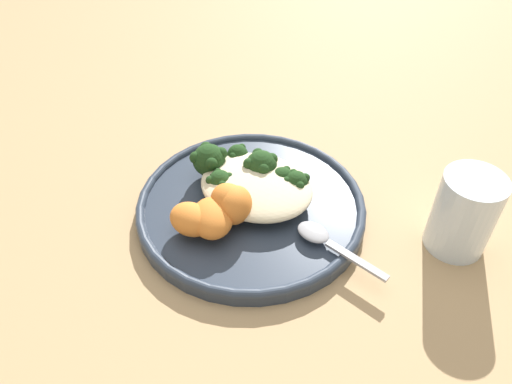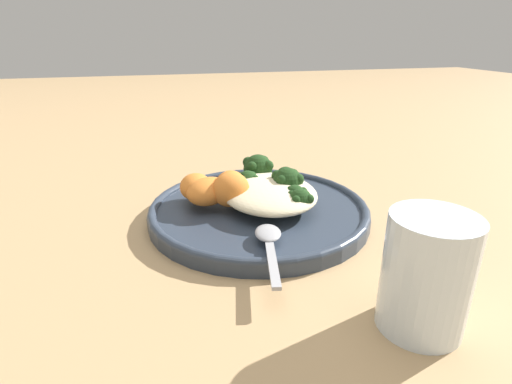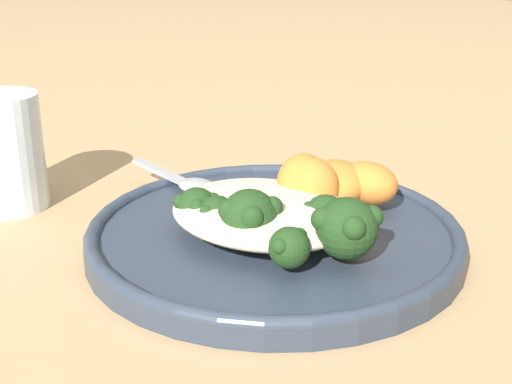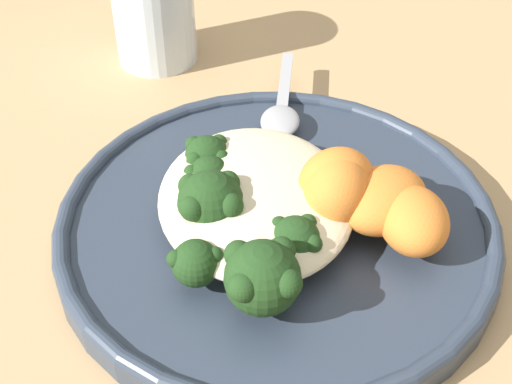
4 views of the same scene
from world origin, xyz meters
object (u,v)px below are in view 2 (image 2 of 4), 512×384
at_px(sweet_potato_chunk_0, 196,187).
at_px(broccoli_stalk_3, 277,184).
at_px(broccoli_stalk_1, 282,198).
at_px(broccoli_stalk_2, 284,185).
at_px(sweet_potato_chunk_2, 208,191).
at_px(water_glass, 426,274).
at_px(plate, 259,210).
at_px(broccoli_stalk_4, 258,172).
at_px(quinoa_mound, 267,193).
at_px(spoon, 269,239).
at_px(sweet_potato_chunk_1, 231,189).
at_px(sweet_potato_chunk_3, 230,188).
at_px(broccoli_stalk_5, 248,184).
at_px(broccoli_stalk_0, 287,201).

bearing_deg(sweet_potato_chunk_0, broccoli_stalk_3, 88.41).
distance_m(broccoli_stalk_1, broccoli_stalk_2, 0.03).
xyz_separation_m(broccoli_stalk_1, broccoli_stalk_2, (-0.03, 0.01, 0.01)).
height_order(sweet_potato_chunk_2, water_glass, water_glass).
distance_m(plate, broccoli_stalk_4, 0.08).
xyz_separation_m(quinoa_mound, spoon, (0.11, -0.03, -0.01)).
distance_m(broccoli_stalk_3, sweet_potato_chunk_1, 0.08).
xyz_separation_m(sweet_potato_chunk_0, water_glass, (0.28, 0.15, 0.01)).
relative_size(broccoli_stalk_1, broccoli_stalk_2, 0.90).
distance_m(sweet_potato_chunk_2, spoon, 0.13).
height_order(broccoli_stalk_3, sweet_potato_chunk_3, sweet_potato_chunk_3).
height_order(plate, broccoli_stalk_5, broccoli_stalk_5).
relative_size(broccoli_stalk_0, broccoli_stalk_5, 1.13).
bearing_deg(sweet_potato_chunk_0, broccoli_stalk_5, 90.87).
bearing_deg(broccoli_stalk_3, water_glass, -126.65).
bearing_deg(water_glass, sweet_potato_chunk_3, -155.86).
bearing_deg(sweet_potato_chunk_3, broccoli_stalk_2, 88.80).
bearing_deg(plate, broccoli_stalk_3, 133.54).
xyz_separation_m(sweet_potato_chunk_1, sweet_potato_chunk_2, (-0.01, -0.03, -0.01)).
bearing_deg(water_glass, broccoli_stalk_5, -163.88).
bearing_deg(broccoli_stalk_2, broccoli_stalk_0, -125.62).
distance_m(broccoli_stalk_0, broccoli_stalk_2, 0.04).
height_order(quinoa_mound, broccoli_stalk_4, broccoli_stalk_4).
height_order(plate, sweet_potato_chunk_3, sweet_potato_chunk_3).
relative_size(broccoli_stalk_5, water_glass, 0.75).
height_order(spoon, water_glass, water_glass).
bearing_deg(sweet_potato_chunk_3, broccoli_stalk_0, 56.43).
bearing_deg(quinoa_mound, broccoli_stalk_1, 37.67).
bearing_deg(broccoli_stalk_0, sweet_potato_chunk_3, 176.17).
xyz_separation_m(broccoli_stalk_5, sweet_potato_chunk_1, (0.04, -0.03, 0.01)).
bearing_deg(quinoa_mound, broccoli_stalk_3, 144.09).
height_order(plate, water_glass, water_glass).
xyz_separation_m(plate, broccoli_stalk_5, (-0.04, -0.01, 0.03)).
bearing_deg(broccoli_stalk_2, sweet_potato_chunk_0, 143.76).
bearing_deg(broccoli_stalk_1, plate, 155.04).
relative_size(plate, quinoa_mound, 1.99).
bearing_deg(spoon, broccoli_stalk_1, 165.56).
height_order(sweet_potato_chunk_0, spoon, sweet_potato_chunk_0).
bearing_deg(broccoli_stalk_5, broccoli_stalk_1, -145.94).
xyz_separation_m(broccoli_stalk_3, sweet_potato_chunk_3, (0.02, -0.07, 0.01)).
xyz_separation_m(broccoli_stalk_2, spoon, (0.11, -0.06, -0.02)).
xyz_separation_m(broccoli_stalk_0, water_glass, (0.21, 0.05, 0.02)).
relative_size(plate, sweet_potato_chunk_0, 5.44).
height_order(plate, broccoli_stalk_4, broccoli_stalk_4).
xyz_separation_m(broccoli_stalk_3, sweet_potato_chunk_0, (-0.00, -0.11, 0.01)).
height_order(quinoa_mound, sweet_potato_chunk_1, sweet_potato_chunk_1).
relative_size(broccoli_stalk_0, sweet_potato_chunk_3, 1.63).
relative_size(sweet_potato_chunk_2, water_glass, 0.61).
relative_size(broccoli_stalk_3, water_glass, 0.94).
bearing_deg(quinoa_mound, sweet_potato_chunk_0, -112.27).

